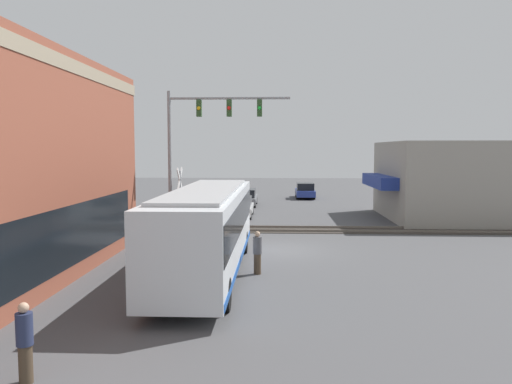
{
  "coord_description": "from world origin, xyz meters",
  "views": [
    {
      "loc": [
        -23.43,
        0.14,
        4.78
      ],
      "look_at": [
        5.15,
        1.36,
        2.34
      ],
      "focal_mm": 35.0,
      "sensor_mm": 36.0,
      "label": 1
    }
  ],
  "objects": [
    {
      "name": "parked_car_white",
      "position": [
        11.64,
        2.8,
        0.68
      ],
      "size": [
        4.51,
        1.82,
        1.45
      ],
      "color": "silver",
      "rests_on": "ground"
    },
    {
      "name": "traffic_signal_gantry",
      "position": [
        3.86,
        4.2,
        5.82
      ],
      "size": [
        0.42,
        6.71,
        7.97
      ],
      "color": "gray",
      "rests_on": "ground"
    },
    {
      "name": "parked_car_blue",
      "position": [
        25.52,
        -2.6,
        0.7
      ],
      "size": [
        4.44,
        1.82,
        1.53
      ],
      "color": "navy",
      "rests_on": "ground"
    },
    {
      "name": "rail_track_near",
      "position": [
        6.0,
        0.0,
        0.03
      ],
      "size": [
        2.6,
        60.0,
        0.15
      ],
      "color": "#332D28",
      "rests_on": "ground"
    },
    {
      "name": "pedestrian_near_bus",
      "position": [
        -4.61,
        0.89,
        0.85
      ],
      "size": [
        0.34,
        0.34,
        1.67
      ],
      "color": "#473828",
      "rests_on": "ground"
    },
    {
      "name": "crossing_signal",
      "position": [
        3.99,
        5.55,
        2.3
      ],
      "size": [
        1.41,
        1.18,
        3.81
      ],
      "color": "gray",
      "rests_on": "ground"
    },
    {
      "name": "shop_building",
      "position": [
        11.39,
        -12.36,
        2.65
      ],
      "size": [
        9.89,
        11.01,
        5.31
      ],
      "color": "gray",
      "rests_on": "ground"
    },
    {
      "name": "parked_car_grey",
      "position": [
        18.63,
        2.8,
        0.68
      ],
      "size": [
        4.86,
        1.82,
        1.45
      ],
      "color": "slate",
      "rests_on": "ground"
    },
    {
      "name": "pedestrian_by_lamp",
      "position": [
        -13.78,
        5.27,
        0.86
      ],
      "size": [
        0.34,
        0.34,
        1.69
      ],
      "color": "#473828",
      "rests_on": "ground"
    },
    {
      "name": "city_bus",
      "position": [
        -4.68,
        2.8,
        1.83
      ],
      "size": [
        12.37,
        2.59,
        3.31
      ],
      "color": "silver",
      "rests_on": "ground"
    },
    {
      "name": "ground_plane",
      "position": [
        0.0,
        0.0,
        0.0
      ],
      "size": [
        120.0,
        120.0,
        0.0
      ],
      "primitive_type": "plane",
      "color": "#4C4C4F"
    }
  ]
}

